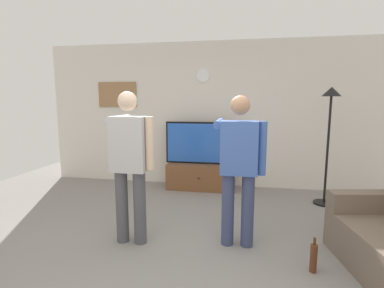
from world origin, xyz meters
name	(u,v)px	position (x,y,z in m)	size (l,w,h in m)	color
ground_plane	(174,269)	(0.00, 0.00, 0.00)	(8.40, 8.40, 0.00)	gray
back_wall	(210,115)	(0.00, 2.95, 1.35)	(6.40, 0.10, 2.70)	silver
tv_stand	(200,176)	(-0.13, 2.60, 0.24)	(1.21, 0.47, 0.47)	brown
television	(201,143)	(-0.13, 2.65, 0.85)	(1.30, 0.07, 0.77)	black
wall_clock	(203,75)	(-0.13, 2.89, 2.08)	(0.24, 0.24, 0.03)	white
framed_picture	(118,95)	(-1.84, 2.90, 1.74)	(0.78, 0.04, 0.48)	#997047
floor_lamp	(330,122)	(1.91, 2.16, 1.31)	(0.32, 0.32, 1.82)	black
person_standing_nearer_lamp	(130,159)	(-0.61, 0.46, 0.97)	(0.57, 0.78, 1.72)	#4C4C51
person_standing_nearer_couch	(239,163)	(0.59, 0.60, 0.95)	(0.58, 0.78, 1.68)	#384266
beverage_bottle	(313,258)	(1.32, 0.18, 0.14)	(0.07, 0.07, 0.34)	#592D19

